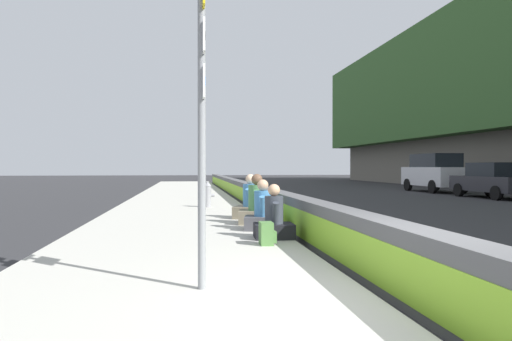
% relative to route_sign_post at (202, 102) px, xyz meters
% --- Properties ---
extents(ground_plane, '(160.00, 160.00, 0.00)m').
position_rel_route_sign_post_xyz_m(ground_plane, '(-0.81, -2.27, -2.23)').
color(ground_plane, '#2B2B2D').
rests_on(ground_plane, ground).
extents(sidewalk_strip, '(80.00, 4.40, 0.14)m').
position_rel_route_sign_post_xyz_m(sidewalk_strip, '(-0.81, 0.38, -2.16)').
color(sidewalk_strip, '#B5B2A8').
rests_on(sidewalk_strip, ground_plane).
extents(jersey_barrier, '(76.00, 0.45, 0.85)m').
position_rel_route_sign_post_xyz_m(jersey_barrier, '(-0.81, -2.27, -1.81)').
color(jersey_barrier, '#545456').
rests_on(jersey_barrier, ground_plane).
extents(route_sign_post, '(0.44, 0.09, 3.60)m').
position_rel_route_sign_post_xyz_m(route_sign_post, '(0.00, 0.00, 0.00)').
color(route_sign_post, gray).
rests_on(route_sign_post, sidewalk_strip).
extents(fire_hydrant, '(0.26, 0.46, 0.88)m').
position_rel_route_sign_post_xyz_m(fire_hydrant, '(10.77, -0.52, -1.65)').
color(fire_hydrant, gray).
rests_on(fire_hydrant, sidewalk_strip).
extents(seated_person_foreground, '(0.67, 0.77, 1.04)m').
position_rel_route_sign_post_xyz_m(seated_person_foreground, '(3.59, -1.48, -1.77)').
color(seated_person_foreground, black).
rests_on(seated_person_foreground, sidewalk_strip).
extents(seated_person_middle, '(0.80, 0.89, 1.09)m').
position_rel_route_sign_post_xyz_m(seated_person_middle, '(4.83, -1.46, -1.75)').
color(seated_person_middle, '#424247').
rests_on(seated_person_middle, sidewalk_strip).
extents(seated_person_rear, '(0.85, 0.96, 1.20)m').
position_rel_route_sign_post_xyz_m(seated_person_rear, '(5.89, -1.49, -1.72)').
color(seated_person_rear, '#706651').
rests_on(seated_person_rear, sidewalk_strip).
extents(seated_person_far, '(0.95, 1.03, 1.17)m').
position_rel_route_sign_post_xyz_m(seated_person_far, '(7.11, -1.49, -1.73)').
color(seated_person_far, '#706651').
rests_on(seated_person_far, sidewalk_strip).
extents(backpack, '(0.32, 0.28, 0.40)m').
position_rel_route_sign_post_xyz_m(backpack, '(2.84, -1.21, -1.90)').
color(backpack, '#4C7A3D').
rests_on(backpack, sidewalk_strip).
extents(parked_car_fourth, '(4.53, 2.02, 1.71)m').
position_rel_route_sign_post_xyz_m(parked_car_fourth, '(15.50, -14.37, -1.37)').
color(parked_car_fourth, '#28282D').
rests_on(parked_car_fourth, ground_plane).
extents(parked_car_midline, '(4.81, 2.08, 2.28)m').
position_rel_route_sign_post_xyz_m(parked_car_midline, '(21.06, -14.44, -1.05)').
color(parked_car_midline, silver).
rests_on(parked_car_midline, ground_plane).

